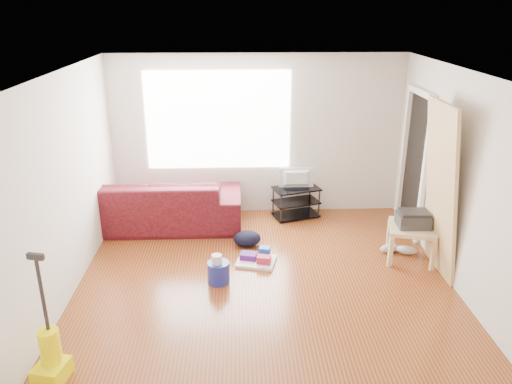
{
  "coord_description": "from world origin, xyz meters",
  "views": [
    {
      "loc": [
        -0.3,
        -5.03,
        3.19
      ],
      "look_at": [
        -0.09,
        0.6,
        1.04
      ],
      "focal_mm": 35.0,
      "sensor_mm": 36.0,
      "label": 1
    }
  ],
  "objects_px": {
    "side_table": "(412,231)",
    "vacuum": "(51,357)",
    "cleaning_tray": "(257,259)",
    "backpack": "(247,245)",
    "bucket": "(219,282)",
    "sofa": "(156,226)",
    "tv_stand": "(296,202)"
  },
  "relations": [
    {
      "from": "vacuum",
      "to": "side_table",
      "type": "bearing_deg",
      "value": 40.85
    },
    {
      "from": "side_table",
      "to": "backpack",
      "type": "relative_size",
      "value": 1.82
    },
    {
      "from": "bucket",
      "to": "backpack",
      "type": "xyz_separation_m",
      "value": [
        0.37,
        0.97,
        0.0
      ]
    },
    {
      "from": "cleaning_tray",
      "to": "backpack",
      "type": "bearing_deg",
      "value": 103.78
    },
    {
      "from": "sofa",
      "to": "tv_stand",
      "type": "relative_size",
      "value": 3.32
    },
    {
      "from": "side_table",
      "to": "sofa",
      "type": "bearing_deg",
      "value": 161.56
    },
    {
      "from": "tv_stand",
      "to": "vacuum",
      "type": "height_order",
      "value": "vacuum"
    },
    {
      "from": "backpack",
      "to": "vacuum",
      "type": "height_order",
      "value": "vacuum"
    },
    {
      "from": "side_table",
      "to": "bucket",
      "type": "bearing_deg",
      "value": -168.59
    },
    {
      "from": "side_table",
      "to": "vacuum",
      "type": "xyz_separation_m",
      "value": [
        -3.95,
        -2.11,
        -0.17
      ]
    },
    {
      "from": "tv_stand",
      "to": "backpack",
      "type": "height_order",
      "value": "tv_stand"
    },
    {
      "from": "bucket",
      "to": "cleaning_tray",
      "type": "relative_size",
      "value": 0.48
    },
    {
      "from": "bucket",
      "to": "vacuum",
      "type": "distance_m",
      "value": 2.17
    },
    {
      "from": "vacuum",
      "to": "tv_stand",
      "type": "bearing_deg",
      "value": 66.57
    },
    {
      "from": "sofa",
      "to": "cleaning_tray",
      "type": "bearing_deg",
      "value": 141.29
    },
    {
      "from": "tv_stand",
      "to": "vacuum",
      "type": "relative_size",
      "value": 0.63
    },
    {
      "from": "sofa",
      "to": "side_table",
      "type": "distance_m",
      "value": 3.74
    },
    {
      "from": "tv_stand",
      "to": "bucket",
      "type": "relative_size",
      "value": 2.94
    },
    {
      "from": "cleaning_tray",
      "to": "tv_stand",
      "type": "bearing_deg",
      "value": 65.58
    },
    {
      "from": "tv_stand",
      "to": "cleaning_tray",
      "type": "bearing_deg",
      "value": -131.58
    },
    {
      "from": "tv_stand",
      "to": "bucket",
      "type": "height_order",
      "value": "tv_stand"
    },
    {
      "from": "bucket",
      "to": "cleaning_tray",
      "type": "xyz_separation_m",
      "value": [
        0.49,
        0.48,
        0.05
      ]
    },
    {
      "from": "bucket",
      "to": "vacuum",
      "type": "xyz_separation_m",
      "value": [
        -1.44,
        -1.6,
        0.23
      ]
    },
    {
      "from": "bucket",
      "to": "sofa",
      "type": "bearing_deg",
      "value": 121.19
    },
    {
      "from": "sofa",
      "to": "vacuum",
      "type": "xyz_separation_m",
      "value": [
        -0.42,
        -3.28,
        0.23
      ]
    },
    {
      "from": "cleaning_tray",
      "to": "vacuum",
      "type": "height_order",
      "value": "vacuum"
    },
    {
      "from": "sofa",
      "to": "backpack",
      "type": "relative_size",
      "value": 6.79
    },
    {
      "from": "cleaning_tray",
      "to": "side_table",
      "type": "bearing_deg",
      "value": 0.88
    },
    {
      "from": "side_table",
      "to": "backpack",
      "type": "bearing_deg",
      "value": 167.89
    },
    {
      "from": "side_table",
      "to": "vacuum",
      "type": "relative_size",
      "value": 0.56
    },
    {
      "from": "backpack",
      "to": "side_table",
      "type": "bearing_deg",
      "value": -20.19
    },
    {
      "from": "vacuum",
      "to": "backpack",
      "type": "bearing_deg",
      "value": 67.58
    }
  ]
}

